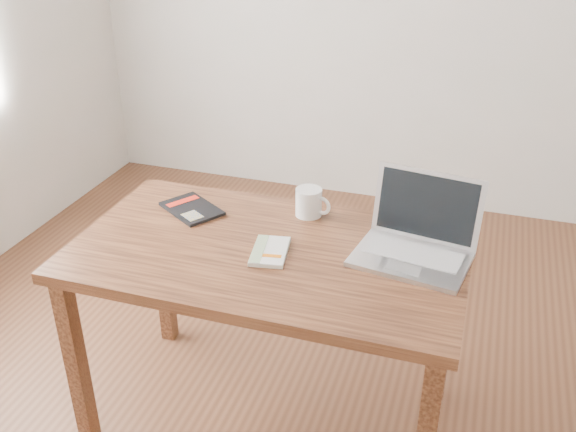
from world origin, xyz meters
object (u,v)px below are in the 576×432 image
(desk, at_px, (268,271))
(white_guidebook, at_px, (270,251))
(laptop, at_px, (417,240))
(black_guidebook, at_px, (192,209))
(coffee_mug, at_px, (310,202))

(desk, xyz_separation_m, white_guidebook, (0.02, -0.03, 0.10))
(desk, height_order, white_guidebook, white_guidebook)
(laptop, bearing_deg, black_guidebook, -174.90)
(black_guidebook, relative_size, laptop, 0.68)
(laptop, height_order, coffee_mug, laptop)
(desk, relative_size, laptop, 3.26)
(white_guidebook, bearing_deg, laptop, 7.91)
(white_guidebook, height_order, black_guidebook, white_guidebook)
(black_guidebook, bearing_deg, coffee_mug, -44.13)
(desk, height_order, coffee_mug, coffee_mug)
(black_guidebook, bearing_deg, desk, -82.65)
(desk, height_order, laptop, laptop)
(laptop, distance_m, coffee_mug, 0.43)
(laptop, bearing_deg, coffee_mug, 168.17)
(desk, height_order, black_guidebook, black_guidebook)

